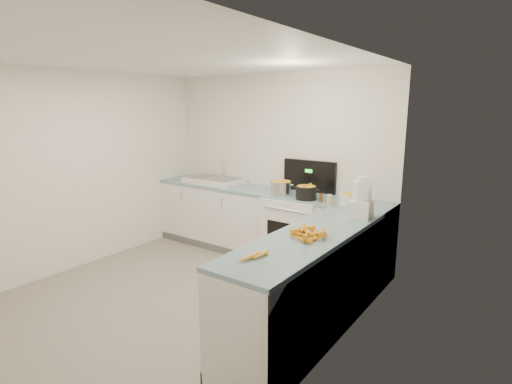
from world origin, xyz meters
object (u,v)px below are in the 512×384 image
Objects in this scene: stove at (297,230)px; food_processor at (362,200)px; extract_bottle at (321,198)px; sink at (214,180)px; black_pot at (306,194)px; steel_pot at (281,189)px; mixing_bowl at (350,200)px; spice_jar at (329,200)px.

stove is 3.20× the size of food_processor.
stove is 1.35m from food_processor.
stove is 12.52× the size of extract_bottle.
sink is 2.57m from food_processor.
black_pot is at bearing 154.63° from food_processor.
sink is 3.17× the size of steel_pot.
food_processor reaches higher than mixing_bowl.
sink is 1.66m from black_pot.
steel_pot reaches higher than black_pot.
mixing_bowl is (0.55, 0.06, -0.01)m from black_pot.
mixing_bowl is 0.60× the size of food_processor.
mixing_bowl is at bearing -2.96° from sink.
sink is at bearing 167.09° from food_processor.
food_processor is (2.50, -0.57, 0.14)m from sink.
extract_bottle is at bearing 165.48° from spice_jar.
food_processor is (0.85, -0.40, 0.11)m from black_pot.
black_pot is 0.60× the size of food_processor.
black_pot is at bearing -5.85° from sink.
stove is at bearing 142.10° from black_pot.
spice_jar is (0.72, -0.10, -0.03)m from steel_pot.
steel_pot is 0.60m from extract_bottle.
food_processor is at bearing -56.46° from mixing_bowl.
sink is at bearing 177.04° from mixing_bowl.
stove is 1.54m from sink.
steel_pot is 0.64× the size of food_processor.
black_pot reaches higher than extract_bottle.
steel_pot reaches higher than spice_jar.
food_processor is (0.30, -0.46, 0.12)m from mixing_bowl.
spice_jar is at bearing -6.75° from sink.
sink is at bearing 173.25° from spice_jar.
stove is 5.34× the size of mixing_bowl.
sink is 2.20m from mixing_bowl.
food_processor is (1.23, -0.43, 0.10)m from steel_pot.
steel_pot is 0.72m from spice_jar.
food_processor reaches higher than extract_bottle.
spice_jar is (0.34, -0.07, -0.02)m from black_pot.
sink reaches higher than steel_pot.
steel_pot is (-0.18, -0.12, 0.55)m from stove.
spice_jar is 0.63m from food_processor.
extract_bottle is (0.22, -0.03, -0.02)m from black_pot.
stove is at bearing -0.62° from sink.
extract_bottle reaches higher than spice_jar.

